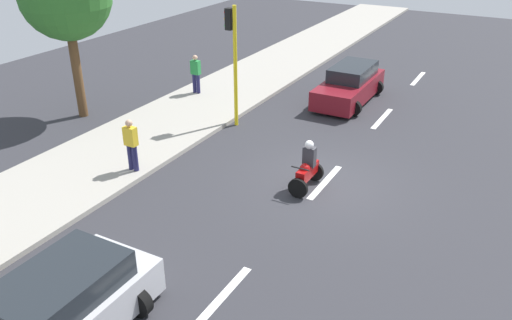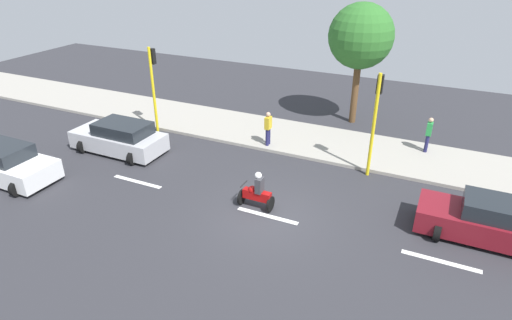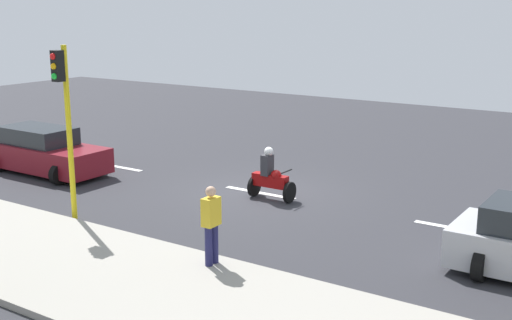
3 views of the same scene
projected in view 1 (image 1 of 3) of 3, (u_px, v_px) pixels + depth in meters
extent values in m
cube|color=#2D2D33|center=(325.00, 184.00, 16.05)|extent=(40.00, 60.00, 0.10)
cube|color=#9E998E|center=(146.00, 136.00, 19.02)|extent=(4.00, 60.00, 0.15)
cube|color=white|center=(418.00, 79.00, 25.46)|extent=(0.20, 2.40, 0.01)
cube|color=white|center=(382.00, 119.00, 20.74)|extent=(0.20, 2.40, 0.01)
cube|color=white|center=(325.00, 182.00, 16.02)|extent=(0.20, 2.40, 0.01)
cube|color=white|center=(220.00, 299.00, 11.31)|extent=(0.20, 2.40, 0.01)
cube|color=#1E2328|center=(59.00, 286.00, 9.82)|extent=(1.60, 2.53, 0.56)
cylinder|color=black|center=(138.00, 302.00, 10.75)|extent=(0.64, 0.22, 0.64)
cylinder|color=black|center=(78.00, 277.00, 11.48)|extent=(0.64, 0.22, 0.64)
cube|color=maroon|center=(349.00, 89.00, 22.30)|extent=(1.74, 4.54, 0.80)
cube|color=#1E2328|center=(353.00, 71.00, 22.28)|extent=(1.46, 2.54, 0.56)
cylinder|color=black|center=(353.00, 108.00, 20.90)|extent=(0.64, 0.22, 0.64)
cylinder|color=black|center=(318.00, 102.00, 21.55)|extent=(0.64, 0.22, 0.64)
cylinder|color=black|center=(376.00, 87.00, 23.25)|extent=(0.64, 0.22, 0.64)
cylinder|color=black|center=(344.00, 82.00, 23.91)|extent=(0.64, 0.22, 0.64)
cylinder|color=black|center=(298.00, 188.00, 15.08)|extent=(0.60, 0.10, 0.60)
cylinder|color=black|center=(314.00, 171.00, 16.02)|extent=(0.60, 0.10, 0.60)
cube|color=#990C0C|center=(307.00, 171.00, 15.48)|extent=(0.28, 1.10, 0.36)
sphere|color=#990C0C|center=(305.00, 169.00, 15.24)|extent=(0.32, 0.32, 0.32)
cylinder|color=black|center=(300.00, 168.00, 14.89)|extent=(0.55, 0.04, 0.04)
cube|color=#333338|center=(309.00, 157.00, 15.36)|extent=(0.36, 0.24, 0.60)
sphere|color=silver|center=(309.00, 145.00, 15.14)|extent=(0.26, 0.26, 0.26)
cylinder|color=#1E1E4C|center=(198.00, 84.00, 22.89)|extent=(0.16, 0.16, 0.85)
cylinder|color=#1E1E4C|center=(194.00, 83.00, 22.97)|extent=(0.16, 0.16, 0.85)
cube|color=#268C3F|center=(195.00, 67.00, 22.61)|extent=(0.40, 0.24, 0.60)
sphere|color=tan|center=(195.00, 58.00, 22.42)|extent=(0.22, 0.22, 0.22)
cylinder|color=#1E1E4C|center=(135.00, 158.00, 16.23)|extent=(0.16, 0.16, 0.85)
cylinder|color=#1E1E4C|center=(130.00, 157.00, 16.31)|extent=(0.16, 0.16, 0.85)
cube|color=gold|center=(130.00, 136.00, 15.95)|extent=(0.40, 0.24, 0.60)
sphere|color=tan|center=(129.00, 123.00, 15.76)|extent=(0.22, 0.22, 0.22)
cylinder|color=yellow|center=(235.00, 68.00, 19.18)|extent=(0.14, 0.14, 4.50)
cube|color=black|center=(229.00, 19.00, 18.50)|extent=(0.24, 0.24, 0.76)
sphere|color=red|center=(226.00, 12.00, 18.44)|extent=(0.16, 0.16, 0.16)
sphere|color=#F2A50C|center=(226.00, 19.00, 18.55)|extent=(0.16, 0.16, 0.16)
sphere|color=green|center=(226.00, 26.00, 18.66)|extent=(0.16, 0.16, 0.16)
cylinder|color=brown|center=(77.00, 73.00, 20.26)|extent=(0.36, 0.36, 3.55)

